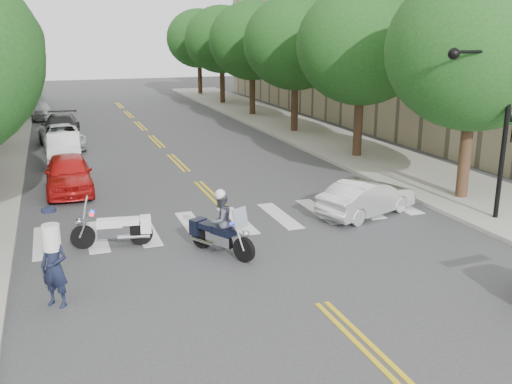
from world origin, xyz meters
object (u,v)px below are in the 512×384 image
convertible (367,197)px  motorcycle_parked (119,229)px  officer_standing (55,267)px  motorcycle_police (219,225)px

convertible → motorcycle_parked: bearing=70.5°
officer_standing → convertible: officer_standing is taller
motorcycle_police → officer_standing: motorcycle_police is taller
motorcycle_police → convertible: bearing=167.1°
motorcycle_parked → officer_standing: size_ratio=1.25×
motorcycle_police → officer_standing: size_ratio=1.14×
officer_standing → convertible: size_ratio=0.50×
motorcycle_police → officer_standing: (-4.48, -1.84, 0.10)m
officer_standing → motorcycle_parked: bearing=100.3°
motorcycle_police → motorcycle_parked: size_ratio=0.91×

